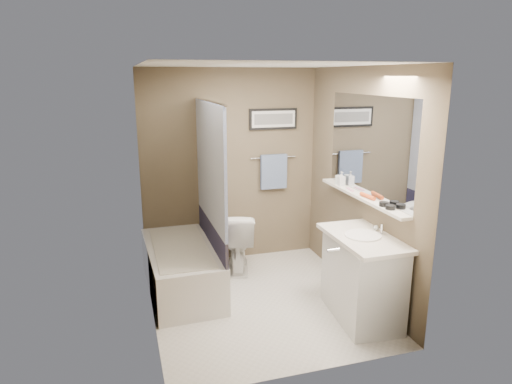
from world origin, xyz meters
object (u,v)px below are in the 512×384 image
object	(u,v)px
candle_bowl_far	(384,204)
soap_bottle	(341,179)
vanity	(362,279)
bathtub	(181,269)
hair_brush_front	(368,196)
toilet	(237,240)
candle_bowl_near	(390,207)
glass_jar	(339,180)

from	to	relation	value
candle_bowl_far	soap_bottle	bearing A→B (deg)	90.00
vanity	soap_bottle	distance (m)	1.20
bathtub	hair_brush_front	xyz separation A→B (m)	(1.79, -0.79, 0.89)
bathtub	toilet	xyz separation A→B (m)	(0.73, 0.38, 0.12)
candle_bowl_near	candle_bowl_far	world-z (taller)	same
vanity	candle_bowl_far	size ratio (longest dim) A/B	10.00
vanity	glass_jar	distance (m)	1.22
toilet	soap_bottle	size ratio (longest dim) A/B	4.71
candle_bowl_far	soap_bottle	distance (m)	0.87
bathtub	toilet	bearing A→B (deg)	25.20
vanity	toilet	bearing A→B (deg)	125.83
toilet	hair_brush_front	xyz separation A→B (m)	(1.06, -1.16, 0.77)
bathtub	vanity	bearing A→B (deg)	-36.25
hair_brush_front	candle_bowl_near	bearing A→B (deg)	-90.00
soap_bottle	toilet	bearing A→B (deg)	150.90
vanity	hair_brush_front	distance (m)	0.82
bathtub	soap_bottle	world-z (taller)	soap_bottle
toilet	candle_bowl_near	bearing A→B (deg)	138.08
candle_bowl_near	glass_jar	bearing A→B (deg)	90.00
candle_bowl_near	glass_jar	world-z (taller)	glass_jar
candle_bowl_near	soap_bottle	distance (m)	0.98
toilet	vanity	world-z (taller)	vanity
candle_bowl_far	glass_jar	size ratio (longest dim) A/B	0.90
toilet	candle_bowl_near	distance (m)	2.04
glass_jar	soap_bottle	world-z (taller)	soap_bottle
bathtub	vanity	world-z (taller)	vanity
bathtub	glass_jar	bearing A→B (deg)	-6.94
toilet	glass_jar	xyz separation A→B (m)	(1.06, -0.53, 0.80)
candle_bowl_near	hair_brush_front	world-z (taller)	hair_brush_front
bathtub	glass_jar	size ratio (longest dim) A/B	15.00
candle_bowl_far	soap_bottle	world-z (taller)	soap_bottle
bathtub	hair_brush_front	bearing A→B (deg)	-25.80
candle_bowl_near	soap_bottle	xyz separation A→B (m)	(0.00, 0.98, 0.06)
toilet	glass_jar	distance (m)	1.43
glass_jar	hair_brush_front	bearing A→B (deg)	-90.00
candle_bowl_far	soap_bottle	size ratio (longest dim) A/B	0.58
hair_brush_front	soap_bottle	size ratio (longest dim) A/B	1.41
hair_brush_front	soap_bottle	distance (m)	0.58
vanity	glass_jar	size ratio (longest dim) A/B	9.00
candle_bowl_far	candle_bowl_near	bearing A→B (deg)	-90.00
candle_bowl_far	glass_jar	bearing A→B (deg)	90.00
toilet	candle_bowl_near	xyz separation A→B (m)	(1.06, -1.57, 0.77)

